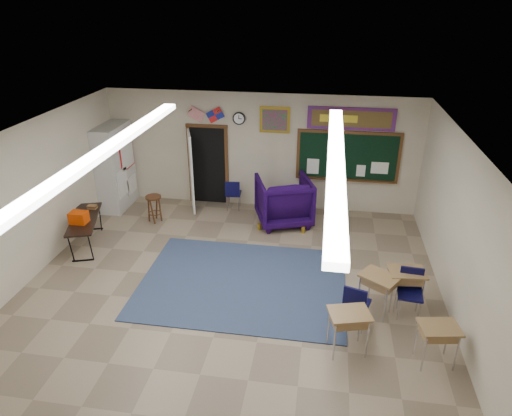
% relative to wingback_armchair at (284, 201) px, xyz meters
% --- Properties ---
extents(floor, '(9.00, 9.00, 0.00)m').
position_rel_wingback_armchair_xyz_m(floor, '(-0.71, -3.57, -0.58)').
color(floor, gray).
rests_on(floor, ground).
extents(back_wall, '(8.00, 0.04, 3.00)m').
position_rel_wingback_armchair_xyz_m(back_wall, '(-0.71, 0.93, 0.92)').
color(back_wall, beige).
rests_on(back_wall, floor).
extents(left_wall, '(0.04, 9.00, 3.00)m').
position_rel_wingback_armchair_xyz_m(left_wall, '(-4.71, -3.57, 0.92)').
color(left_wall, beige).
rests_on(left_wall, floor).
extents(right_wall, '(0.04, 9.00, 3.00)m').
position_rel_wingback_armchair_xyz_m(right_wall, '(3.29, -3.57, 0.92)').
color(right_wall, beige).
rests_on(right_wall, floor).
extents(ceiling, '(8.00, 9.00, 0.04)m').
position_rel_wingback_armchair_xyz_m(ceiling, '(-0.71, -3.57, 2.42)').
color(ceiling, beige).
rests_on(ceiling, back_wall).
extents(area_rug, '(4.00, 3.00, 0.02)m').
position_rel_wingback_armchair_xyz_m(area_rug, '(-0.51, -2.77, -0.57)').
color(area_rug, '#2F3E5B').
rests_on(area_rug, floor).
extents(fluorescent_strips, '(3.86, 6.00, 0.10)m').
position_rel_wingback_armchair_xyz_m(fluorescent_strips, '(-0.71, -3.57, 2.36)').
color(fluorescent_strips, white).
rests_on(fluorescent_strips, ceiling).
extents(doorway, '(1.10, 0.89, 2.16)m').
position_rel_wingback_armchair_xyz_m(doorway, '(-2.21, 0.78, 0.47)').
color(doorway, black).
rests_on(doorway, back_wall).
extents(chalkboard, '(2.55, 0.14, 1.30)m').
position_rel_wingback_armchair_xyz_m(chalkboard, '(1.49, 0.89, 0.88)').
color(chalkboard, '#512F17').
rests_on(chalkboard, back_wall).
extents(bulletin_board, '(2.10, 0.05, 0.55)m').
position_rel_wingback_armchair_xyz_m(bulletin_board, '(1.49, 0.89, 1.87)').
color(bulletin_board, '#A1120D').
rests_on(bulletin_board, back_wall).
extents(framed_art_print, '(0.75, 0.05, 0.65)m').
position_rel_wingback_armchair_xyz_m(framed_art_print, '(-0.36, 0.89, 1.77)').
color(framed_art_print, '#A58520').
rests_on(framed_art_print, back_wall).
extents(wall_clock, '(0.32, 0.05, 0.32)m').
position_rel_wingback_armchair_xyz_m(wall_clock, '(-1.26, 0.89, 1.77)').
color(wall_clock, black).
rests_on(wall_clock, back_wall).
extents(wall_flags, '(1.16, 0.06, 0.70)m').
position_rel_wingback_armchair_xyz_m(wall_flags, '(-2.11, 0.87, 1.90)').
color(wall_flags, red).
rests_on(wall_flags, back_wall).
extents(storage_cabinet, '(0.59, 1.25, 2.20)m').
position_rel_wingback_armchair_xyz_m(storage_cabinet, '(-4.42, 0.28, 0.51)').
color(storage_cabinet, beige).
rests_on(storage_cabinet, floor).
extents(wingback_armchair, '(1.60, 1.62, 1.17)m').
position_rel_wingback_armchair_xyz_m(wingback_armchair, '(0.00, 0.00, 0.00)').
color(wingback_armchair, '#170532').
rests_on(wingback_armchair, floor).
extents(student_chair_reading, '(0.45, 0.45, 0.83)m').
position_rel_wingback_armchair_xyz_m(student_chair_reading, '(-1.38, 0.58, -0.17)').
color(student_chair_reading, black).
rests_on(student_chair_reading, floor).
extents(student_chair_desk_a, '(0.54, 0.54, 0.87)m').
position_rel_wingback_armchair_xyz_m(student_chair_desk_a, '(1.62, -3.71, -0.15)').
color(student_chair_desk_a, black).
rests_on(student_chair_desk_a, floor).
extents(student_chair_desk_b, '(0.48, 0.48, 0.89)m').
position_rel_wingback_armchair_xyz_m(student_chair_desk_b, '(2.54, -3.30, -0.14)').
color(student_chair_desk_b, black).
rests_on(student_chair_desk_b, floor).
extents(student_desk_front_left, '(0.78, 0.74, 0.75)m').
position_rel_wingback_armchair_xyz_m(student_desk_front_left, '(2.01, -3.25, -0.16)').
color(student_desk_front_left, olive).
rests_on(student_desk_front_left, floor).
extents(student_desk_front_right, '(0.69, 0.55, 0.77)m').
position_rel_wingback_armchair_xyz_m(student_desk_front_right, '(2.49, -3.04, -0.16)').
color(student_desk_front_right, olive).
rests_on(student_desk_front_right, floor).
extents(student_desk_back_left, '(0.73, 0.62, 0.75)m').
position_rel_wingback_armchair_xyz_m(student_desk_back_left, '(1.46, -4.36, -0.17)').
color(student_desk_back_left, olive).
rests_on(student_desk_back_left, floor).
extents(student_desk_back_right, '(0.65, 0.53, 0.70)m').
position_rel_wingback_armchair_xyz_m(student_desk_back_right, '(2.79, -4.41, -0.19)').
color(student_desk_back_right, olive).
rests_on(student_desk_back_right, floor).
extents(folding_table, '(1.03, 1.71, 0.93)m').
position_rel_wingback_armchair_xyz_m(folding_table, '(-4.26, -1.83, -0.22)').
color(folding_table, black).
rests_on(folding_table, floor).
extents(wooden_stool, '(0.39, 0.39, 0.68)m').
position_rel_wingback_armchair_xyz_m(wooden_stool, '(-3.17, -0.46, -0.23)').
color(wooden_stool, '#522A18').
rests_on(wooden_stool, floor).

